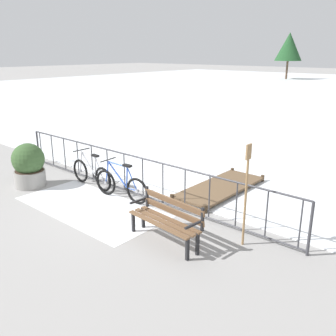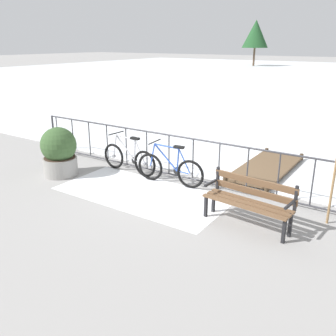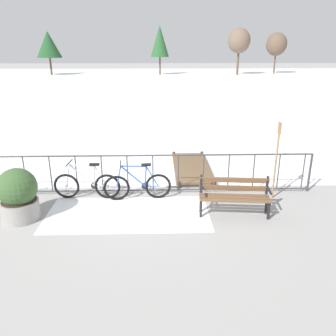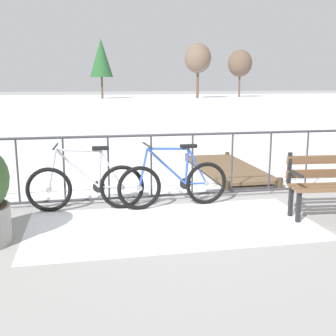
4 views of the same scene
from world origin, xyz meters
name	(u,v)px [view 1 (image 1 of 4)]	position (x,y,z in m)	size (l,w,h in m)	color
ground_plane	(134,195)	(0.00, 0.00, 0.00)	(160.00, 160.00, 0.00)	gray
snow_patch	(91,207)	(-0.24, -1.20, 0.00)	(3.77, 1.82, 0.01)	white
railing_fence	(133,175)	(0.00, 0.00, 0.56)	(9.06, 0.06, 1.07)	#38383D
bicycle_near_railing	(91,174)	(-1.35, -0.29, 0.37)	(1.71, 0.52, 0.97)	black
bicycle_second	(121,185)	(-0.05, -0.38, 0.37)	(1.71, 0.52, 0.97)	black
park_bench	(167,217)	(2.22, -1.25, 0.51)	(1.64, 0.63, 0.89)	brown
planter_with_shrub	(29,165)	(-2.63, -1.37, 0.59)	(0.86, 0.86, 1.20)	gray
oar_upright	(246,189)	(3.41, -0.41, 1.14)	(0.04, 0.16, 1.98)	#937047
wooden_dock	(220,187)	(1.52, 1.70, 0.12)	(1.10, 2.90, 0.20)	brown
tree_centre	(289,47)	(-14.54, 41.82, 4.07)	(3.41, 3.41, 5.82)	brown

